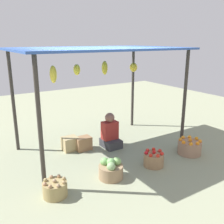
# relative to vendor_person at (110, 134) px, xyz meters

# --- Properties ---
(ground_plane) EXTENTS (14.00, 14.00, 0.00)m
(ground_plane) POSITION_rel_vendor_person_xyz_m (-0.24, 0.03, -0.30)
(ground_plane) COLOR gray
(market_stall_structure) EXTENTS (3.39, 2.13, 2.16)m
(market_stall_structure) POSITION_rel_vendor_person_xyz_m (-0.24, 0.04, 1.69)
(market_stall_structure) COLOR #38332D
(market_stall_structure) RESTS_ON ground
(vendor_person) EXTENTS (0.36, 0.44, 0.78)m
(vendor_person) POSITION_rel_vendor_person_xyz_m (0.00, 0.00, 0.00)
(vendor_person) COLOR #393A3E
(vendor_person) RESTS_ON ground
(basket_potatoes) EXTENTS (0.37, 0.37, 0.29)m
(basket_potatoes) POSITION_rel_vendor_person_xyz_m (-1.71, -1.15, -0.17)
(basket_potatoes) COLOR #998553
(basket_potatoes) RESTS_ON ground
(basket_cabbages) EXTENTS (0.43, 0.43, 0.37)m
(basket_cabbages) POSITION_rel_vendor_person_xyz_m (-0.70, -1.15, -0.14)
(basket_cabbages) COLOR #957757
(basket_cabbages) RESTS_ON ground
(basket_red_tomatoes) EXTENTS (0.38, 0.38, 0.31)m
(basket_red_tomatoes) POSITION_rel_vendor_person_xyz_m (0.22, -1.20, -0.16)
(basket_red_tomatoes) COLOR #9C7752
(basket_red_tomatoes) RESTS_ON ground
(basket_oranges) EXTENTS (0.48, 0.48, 0.34)m
(basket_oranges) POSITION_rel_vendor_person_xyz_m (1.21, -1.20, -0.15)
(basket_oranges) COLOR #9E795E
(basket_oranges) RESTS_ON ground
(wooden_crate_near_vendor) EXTENTS (0.33, 0.24, 0.29)m
(wooden_crate_near_vendor) POSITION_rel_vendor_person_xyz_m (-0.58, 0.18, -0.15)
(wooden_crate_near_vendor) COLOR #966D49
(wooden_crate_near_vendor) RESTS_ON ground
(wooden_crate_stacked_rear) EXTENTS (0.32, 0.28, 0.29)m
(wooden_crate_stacked_rear) POSITION_rel_vendor_person_xyz_m (-0.83, 0.31, -0.15)
(wooden_crate_stacked_rear) COLOR tan
(wooden_crate_stacked_rear) RESTS_ON ground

